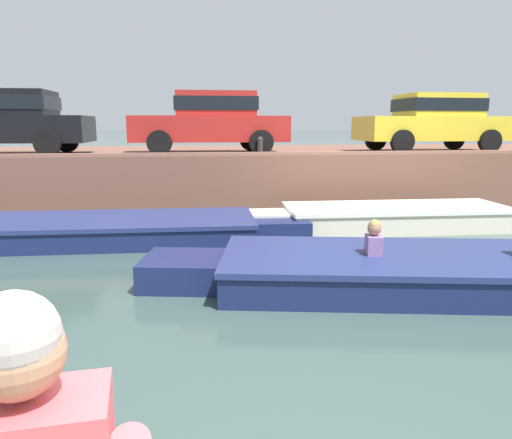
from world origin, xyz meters
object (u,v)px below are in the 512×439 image
(boat_moored_east_cream, at_px, (385,217))
(car_leftmost_black, at_px, (4,120))
(car_left_inner_red, at_px, (211,120))
(mooring_bollard_mid, at_px, (260,145))
(boat_moored_central_navy, at_px, (120,229))
(motorboat_passing, at_px, (416,271))
(car_centre_yellow, at_px, (434,120))

(boat_moored_east_cream, height_order, car_leftmost_black, car_leftmost_black)
(car_leftmost_black, xyz_separation_m, car_left_inner_red, (5.01, 0.00, -0.00))
(boat_moored_east_cream, distance_m, mooring_bollard_mid, 3.44)
(boat_moored_central_navy, distance_m, mooring_bollard_mid, 4.11)
(motorboat_passing, xyz_separation_m, mooring_bollard_mid, (-1.34, 5.74, 1.50))
(boat_moored_central_navy, height_order, mooring_bollard_mid, mooring_bollard_mid)
(boat_moored_central_navy, height_order, motorboat_passing, motorboat_passing)
(car_centre_yellow, xyz_separation_m, mooring_bollard_mid, (-4.95, -1.06, -0.61))
(motorboat_passing, xyz_separation_m, car_left_inner_red, (-2.47, 6.80, 2.11))
(boat_moored_east_cream, distance_m, car_left_inner_red, 5.09)
(boat_moored_central_navy, xyz_separation_m, mooring_bollard_mid, (3.08, 2.25, 1.52))
(car_left_inner_red, relative_size, mooring_bollard_mid, 8.91)
(car_leftmost_black, xyz_separation_m, mooring_bollard_mid, (6.14, -1.05, -0.61))
(boat_moored_central_navy, distance_m, car_left_inner_red, 4.39)
(car_left_inner_red, xyz_separation_m, mooring_bollard_mid, (1.13, -1.05, -0.61))
(boat_moored_central_navy, distance_m, car_leftmost_black, 4.97)
(car_leftmost_black, distance_m, mooring_bollard_mid, 6.25)
(motorboat_passing, bearing_deg, boat_moored_east_cream, 73.61)
(boat_moored_east_cream, xyz_separation_m, car_centre_yellow, (2.47, 2.91, 2.10))
(boat_moored_central_navy, distance_m, motorboat_passing, 5.64)
(motorboat_passing, height_order, car_leftmost_black, car_leftmost_black)
(car_leftmost_black, relative_size, mooring_bollard_mid, 9.29)
(boat_moored_east_cream, xyz_separation_m, car_left_inner_red, (-3.61, 2.91, 2.10))
(boat_moored_east_cream, bearing_deg, car_leftmost_black, 161.34)
(boat_moored_east_cream, bearing_deg, car_left_inner_red, 141.11)
(car_centre_yellow, bearing_deg, car_leftmost_black, -179.99)
(boat_moored_central_navy, relative_size, car_centre_yellow, 1.72)
(motorboat_passing, bearing_deg, mooring_bollard_mid, 103.16)
(boat_moored_east_cream, distance_m, car_centre_yellow, 4.36)
(boat_moored_central_navy, bearing_deg, motorboat_passing, -38.31)
(mooring_bollard_mid, bearing_deg, car_centre_yellow, 12.04)
(motorboat_passing, distance_m, car_centre_yellow, 7.98)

